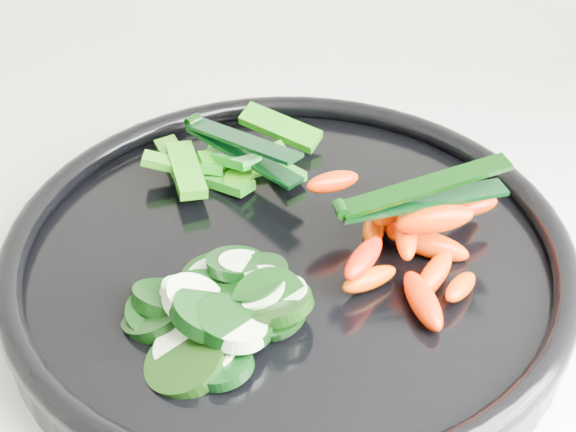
# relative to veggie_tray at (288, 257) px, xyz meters

# --- Properties ---
(veggie_tray) EXTENTS (0.40, 0.40, 0.04)m
(veggie_tray) POSITION_rel_veggie_tray_xyz_m (0.00, 0.00, 0.00)
(veggie_tray) COLOR black
(veggie_tray) RESTS_ON counter
(cucumber_pile) EXTENTS (0.13, 0.13, 0.04)m
(cucumber_pile) POSITION_rel_veggie_tray_xyz_m (-0.04, -0.07, 0.01)
(cucumber_pile) COLOR black
(cucumber_pile) RESTS_ON veggie_tray
(carrot_pile) EXTENTS (0.14, 0.16, 0.05)m
(carrot_pile) POSITION_rel_veggie_tray_xyz_m (0.08, 0.01, 0.02)
(carrot_pile) COLOR #FF5A00
(carrot_pile) RESTS_ON veggie_tray
(pepper_pile) EXTENTS (0.13, 0.12, 0.03)m
(pepper_pile) POSITION_rel_veggie_tray_xyz_m (-0.06, 0.09, 0.01)
(pepper_pile) COLOR #25720A
(pepper_pile) RESTS_ON veggie_tray
(tong_carrot) EXTENTS (0.11, 0.06, 0.02)m
(tong_carrot) POSITION_rel_veggie_tray_xyz_m (0.08, 0.01, 0.05)
(tong_carrot) COLOR black
(tong_carrot) RESTS_ON carrot_pile
(tong_pepper) EXTENTS (0.10, 0.08, 0.02)m
(tong_pepper) POSITION_rel_veggie_tray_xyz_m (-0.05, 0.08, 0.03)
(tong_pepper) COLOR black
(tong_pepper) RESTS_ON pepper_pile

